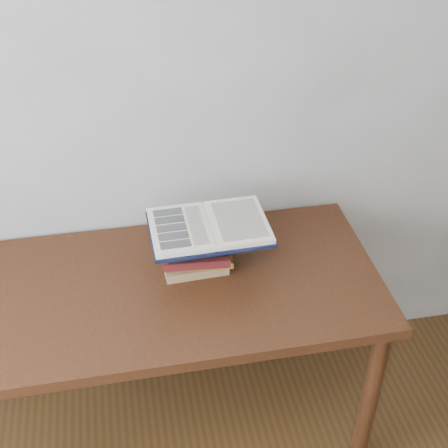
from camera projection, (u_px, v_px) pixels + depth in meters
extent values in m
cube|color=silver|center=(166.00, 86.00, 2.07)|extent=(3.50, 0.04, 2.60)
cube|color=#462611|center=(173.00, 288.00, 2.11)|extent=(1.41, 0.70, 0.04)
cylinder|color=#462611|center=(369.00, 399.00, 2.20)|extent=(0.06, 0.06, 0.71)
cylinder|color=#462611|center=(7.00, 331.00, 2.46)|extent=(0.06, 0.06, 0.71)
cylinder|color=#462611|center=(318.00, 289.00, 2.66)|extent=(0.06, 0.06, 0.71)
cube|color=#A28753|center=(194.00, 262.00, 2.16)|extent=(0.22, 0.16, 0.03)
cube|color=olive|center=(200.00, 255.00, 2.14)|extent=(0.23, 0.16, 0.03)
cube|color=maroon|center=(195.00, 251.00, 2.12)|extent=(0.24, 0.18, 0.03)
cube|color=black|center=(199.00, 243.00, 2.10)|extent=(0.23, 0.14, 0.03)
cube|color=#171B45|center=(195.00, 239.00, 2.07)|extent=(0.24, 0.17, 0.03)
cube|color=black|center=(209.00, 229.00, 2.08)|extent=(0.40, 0.28, 0.01)
cube|color=white|center=(180.00, 229.00, 2.06)|extent=(0.20, 0.27, 0.02)
cube|color=white|center=(238.00, 222.00, 2.09)|extent=(0.20, 0.27, 0.02)
cylinder|color=white|center=(209.00, 226.00, 2.08)|extent=(0.02, 0.26, 0.01)
cube|color=black|center=(168.00, 212.00, 2.12)|extent=(0.10, 0.04, 0.00)
cube|color=black|center=(170.00, 220.00, 2.08)|extent=(0.10, 0.04, 0.00)
cube|color=black|center=(171.00, 228.00, 2.05)|extent=(0.10, 0.04, 0.00)
cube|color=black|center=(173.00, 236.00, 2.01)|extent=(0.10, 0.04, 0.00)
cube|color=black|center=(176.00, 244.00, 1.98)|extent=(0.10, 0.04, 0.00)
cube|color=beige|center=(196.00, 225.00, 2.06)|extent=(0.05, 0.22, 0.00)
cube|color=beige|center=(239.00, 219.00, 2.09)|extent=(0.16, 0.22, 0.00)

